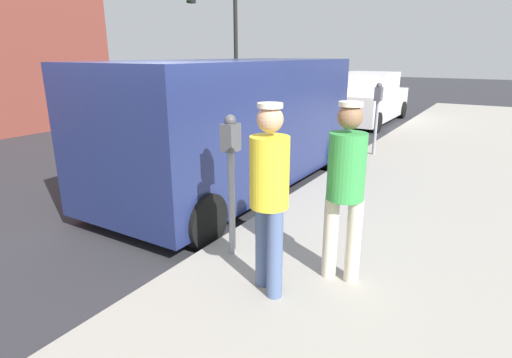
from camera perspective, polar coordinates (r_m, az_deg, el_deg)
ground_plane at (r=5.77m, az=-11.39°, el=-6.16°), size 80.00×80.00×0.00m
sidewalk_slab at (r=4.41m, az=25.66°, el=-14.20°), size 5.00×32.00×0.15m
parking_meter_near at (r=4.19m, az=-3.51°, el=2.34°), size 0.14×0.18×1.52m
parking_meter_far at (r=9.07m, az=16.59°, el=9.66°), size 0.14×0.18×1.52m
pedestrian_in_yellow at (r=3.50m, az=1.87°, el=-1.39°), size 0.34×0.34×1.72m
pedestrian_in_green at (r=3.79m, az=12.40°, el=-0.46°), size 0.36×0.34×1.70m
parked_van at (r=6.83m, az=-3.10°, el=7.89°), size 2.13×5.21×2.15m
parked_sedan_ahead at (r=14.50m, az=15.08°, el=10.60°), size 1.94×4.40×1.65m
traffic_light_corner at (r=17.70m, az=-5.32°, el=21.14°), size 2.48×0.42×5.20m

